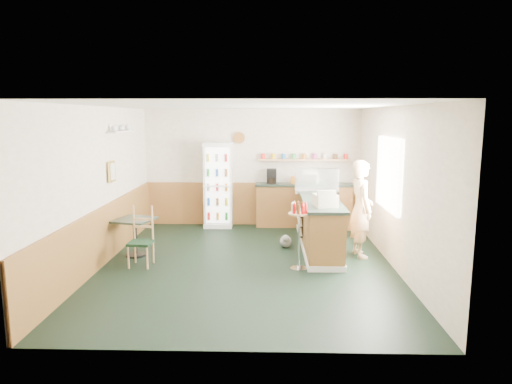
{
  "coord_description": "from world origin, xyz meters",
  "views": [
    {
      "loc": [
        0.38,
        -7.6,
        2.52
      ],
      "look_at": [
        0.15,
        0.6,
        1.17
      ],
      "focal_mm": 32.0,
      "sensor_mm": 36.0,
      "label": 1
    }
  ],
  "objects_px": {
    "display_case": "(316,180)",
    "shopkeeper": "(361,209)",
    "cash_register": "(325,200)",
    "cafe_chair": "(142,234)",
    "drinks_fridge": "(218,185)",
    "cafe_table": "(135,230)",
    "condiment_stand": "(299,225)"
  },
  "relations": [
    {
      "from": "condiment_stand",
      "to": "cafe_chair",
      "type": "xyz_separation_m",
      "value": [
        -2.68,
        0.16,
        -0.23
      ]
    },
    {
      "from": "cafe_table",
      "to": "cash_register",
      "type": "bearing_deg",
      "value": -5.27
    },
    {
      "from": "drinks_fridge",
      "to": "condiment_stand",
      "type": "xyz_separation_m",
      "value": [
        1.67,
        -2.98,
        -0.21
      ]
    },
    {
      "from": "display_case",
      "to": "cafe_table",
      "type": "distance_m",
      "value": 3.67
    },
    {
      "from": "cafe_table",
      "to": "cafe_chair",
      "type": "xyz_separation_m",
      "value": [
        0.26,
        -0.47,
        0.04
      ]
    },
    {
      "from": "condiment_stand",
      "to": "cafe_table",
      "type": "height_order",
      "value": "condiment_stand"
    },
    {
      "from": "condiment_stand",
      "to": "cafe_table",
      "type": "distance_m",
      "value": 3.02
    },
    {
      "from": "shopkeeper",
      "to": "cafe_table",
      "type": "relative_size",
      "value": 2.28
    },
    {
      "from": "cafe_table",
      "to": "cafe_chair",
      "type": "bearing_deg",
      "value": -61.66
    },
    {
      "from": "display_case",
      "to": "cafe_chair",
      "type": "xyz_separation_m",
      "value": [
        -3.14,
        -1.63,
        -0.72
      ]
    },
    {
      "from": "drinks_fridge",
      "to": "cash_register",
      "type": "relative_size",
      "value": 5.18
    },
    {
      "from": "cafe_chair",
      "to": "cash_register",
      "type": "bearing_deg",
      "value": 6.54
    },
    {
      "from": "shopkeeper",
      "to": "cafe_chair",
      "type": "bearing_deg",
      "value": 89.32
    },
    {
      "from": "cafe_table",
      "to": "cafe_chair",
      "type": "distance_m",
      "value": 0.54
    },
    {
      "from": "display_case",
      "to": "condiment_stand",
      "type": "xyz_separation_m",
      "value": [
        -0.46,
        -1.79,
        -0.49
      ]
    },
    {
      "from": "display_case",
      "to": "cash_register",
      "type": "distance_m",
      "value": 1.47
    },
    {
      "from": "display_case",
      "to": "cafe_chair",
      "type": "height_order",
      "value": "display_case"
    },
    {
      "from": "cash_register",
      "to": "cafe_chair",
      "type": "xyz_separation_m",
      "value": [
        -3.14,
        -0.16,
        -0.58
      ]
    },
    {
      "from": "shopkeeper",
      "to": "display_case",
      "type": "bearing_deg",
      "value": 24.61
    },
    {
      "from": "cafe_chair",
      "to": "cafe_table",
      "type": "bearing_deg",
      "value": 121.96
    },
    {
      "from": "display_case",
      "to": "cash_register",
      "type": "height_order",
      "value": "display_case"
    },
    {
      "from": "shopkeeper",
      "to": "drinks_fridge",
      "type": "bearing_deg",
      "value": 42.43
    },
    {
      "from": "cafe_chair",
      "to": "display_case",
      "type": "bearing_deg",
      "value": 30.97
    },
    {
      "from": "display_case",
      "to": "shopkeeper",
      "type": "xyz_separation_m",
      "value": [
        0.7,
        -1.04,
        -0.37
      ]
    },
    {
      "from": "drinks_fridge",
      "to": "cafe_table",
      "type": "relative_size",
      "value": 2.52
    },
    {
      "from": "display_case",
      "to": "cash_register",
      "type": "relative_size",
      "value": 2.31
    },
    {
      "from": "cash_register",
      "to": "cafe_table",
      "type": "height_order",
      "value": "cash_register"
    },
    {
      "from": "display_case",
      "to": "cafe_table",
      "type": "xyz_separation_m",
      "value": [
        -3.4,
        -1.15,
        -0.76
      ]
    },
    {
      "from": "condiment_stand",
      "to": "display_case",
      "type": "bearing_deg",
      "value": 75.56
    },
    {
      "from": "drinks_fridge",
      "to": "cash_register",
      "type": "height_order",
      "value": "drinks_fridge"
    },
    {
      "from": "cafe_table",
      "to": "cafe_chair",
      "type": "height_order",
      "value": "cafe_chair"
    },
    {
      "from": "shopkeeper",
      "to": "cafe_table",
      "type": "height_order",
      "value": "shopkeeper"
    }
  ]
}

